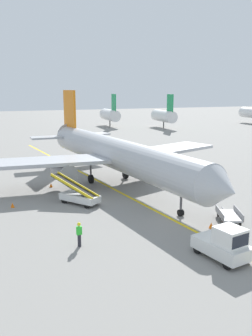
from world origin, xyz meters
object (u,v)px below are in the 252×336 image
(ground_crew_marshaller, at_px, (79,234))
(safety_cone_wingtip_right, at_px, (211,225))
(belt_loader_forward_hold, at_px, (79,195))
(baggage_cart_loaded, at_px, (229,215))
(airliner, at_px, (114,153))
(baggage_tug_near_wing, at_px, (168,168))
(pushback_tug, at_px, (224,244))
(safety_cone_wingtip_left, at_px, (51,185))
(safety_cone_nose_right, at_px, (12,205))

(ground_crew_marshaller, xyz_separation_m, safety_cone_wingtip_right, (10.14, -0.18, -0.69))
(belt_loader_forward_hold, bearing_deg, baggage_cart_loaded, -39.66)
(airliner, bearing_deg, baggage_tug_near_wing, 11.85)
(pushback_tug, distance_m, safety_cone_wingtip_left, 22.07)
(pushback_tug, bearing_deg, baggage_tug_near_wing, 72.55)
(airliner, height_order, belt_loader_forward_hold, airliner)
(belt_loader_forward_hold, relative_size, safety_cone_nose_right, 10.78)
(airliner, distance_m, safety_cone_nose_right, 12.54)
(pushback_tug, relative_size, safety_cone_wingtip_left, 8.90)
(belt_loader_forward_hold, distance_m, safety_cone_wingtip_left, 6.86)
(airliner, height_order, baggage_cart_loaded, airliner)
(safety_cone_wingtip_right, bearing_deg, baggage_cart_loaded, 21.19)
(baggage_tug_near_wing, height_order, safety_cone_wingtip_right, baggage_tug_near_wing)
(baggage_tug_near_wing, height_order, baggage_cart_loaded, baggage_tug_near_wing)
(airliner, relative_size, baggage_cart_loaded, 9.28)
(pushback_tug, distance_m, ground_crew_marshaller, 9.39)
(pushback_tug, distance_m, safety_cone_nose_right, 19.10)
(pushback_tug, height_order, ground_crew_marshaller, pushback_tug)
(baggage_cart_loaded, height_order, safety_cone_wingtip_left, baggage_cart_loaded)
(ground_crew_marshaller, bearing_deg, belt_loader_forward_hold, 77.46)
(pushback_tug, relative_size, safety_cone_wingtip_right, 8.90)
(ground_crew_marshaller, bearing_deg, airliner, 63.73)
(airliner, relative_size, safety_cone_wingtip_left, 80.14)
(pushback_tug, distance_m, safety_cone_wingtip_right, 5.24)
(safety_cone_nose_right, xyz_separation_m, safety_cone_wingtip_right, (13.91, -10.29, 0.00))
(safety_cone_nose_right, distance_m, safety_cone_wingtip_left, 7.15)
(ground_crew_marshaller, bearing_deg, baggage_tug_near_wing, 48.19)
(baggage_cart_loaded, relative_size, safety_cone_wingtip_right, 8.63)
(airliner, height_order, ground_crew_marshaller, airliner)
(airliner, bearing_deg, ground_crew_marshaller, -116.27)
(safety_cone_nose_right, bearing_deg, baggage_tug_near_wing, 18.96)
(belt_loader_forward_hold, distance_m, safety_cone_nose_right, 5.91)
(belt_loader_forward_hold, xyz_separation_m, baggage_cart_loaded, (10.27, -8.52, -0.31))
(belt_loader_forward_hold, xyz_separation_m, safety_cone_nose_right, (-5.81, 0.93, -0.56))
(baggage_tug_near_wing, distance_m, ground_crew_marshaller, 22.09)
(safety_cone_wingtip_right, bearing_deg, safety_cone_wingtip_left, 121.00)
(baggage_cart_loaded, relative_size, safety_cone_nose_right, 8.63)
(baggage_cart_loaded, height_order, safety_cone_nose_right, baggage_cart_loaded)
(airliner, xyz_separation_m, ground_crew_marshaller, (-7.36, -14.92, -2.51))
(baggage_tug_near_wing, bearing_deg, ground_crew_marshaller, -131.81)
(airliner, height_order, safety_cone_nose_right, airliner)
(baggage_tug_near_wing, distance_m, safety_cone_nose_right, 19.57)
(belt_loader_forward_hold, xyz_separation_m, ground_crew_marshaller, (-2.04, -9.18, 0.13))
(baggage_tug_near_wing, relative_size, baggage_cart_loaded, 0.68)
(safety_cone_wingtip_left, bearing_deg, baggage_tug_near_wing, 2.51)
(baggage_cart_loaded, bearing_deg, belt_loader_forward_hold, 140.34)
(safety_cone_wingtip_left, height_order, safety_cone_wingtip_right, same)
(ground_crew_marshaller, height_order, safety_cone_nose_right, ground_crew_marshaller)
(ground_crew_marshaller, distance_m, safety_cone_nose_right, 10.81)
(pushback_tug, xyz_separation_m, safety_cone_wingtip_right, (2.13, 4.72, -0.77))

